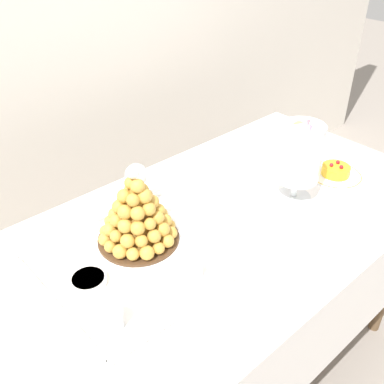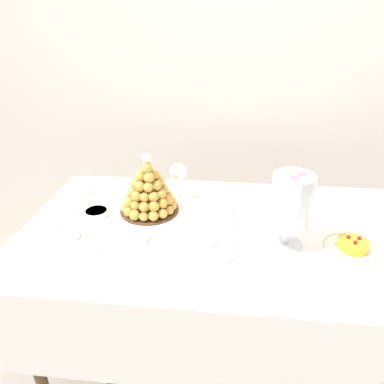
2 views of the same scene
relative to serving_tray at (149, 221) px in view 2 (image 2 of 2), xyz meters
name	(u,v)px [view 2 (image 2 of 2)]	position (x,y,z in m)	size (l,w,h in m)	color
ground_plane	(214,365)	(0.27, -0.01, -0.78)	(12.00, 12.00, 0.00)	gray
backdrop_wall	(229,63)	(0.27, 0.97, 0.47)	(4.80, 0.10, 2.50)	silver
buffet_table	(218,253)	(0.27, -0.01, -0.12)	(1.49, 0.83, 0.77)	brown
serving_tray	(149,221)	(0.00, 0.00, 0.00)	(0.64, 0.45, 0.02)	white
croquembouche	(148,190)	(-0.01, 0.08, 0.10)	(0.24, 0.24, 0.25)	#4C331E
dessert_cup_left	(73,231)	(-0.24, -0.14, 0.03)	(0.05, 0.05, 0.06)	silver
dessert_cup_mid_left	(140,236)	(0.00, -0.14, 0.02)	(0.05, 0.05, 0.05)	silver
dessert_cup_centre	(210,238)	(0.24, -0.13, 0.02)	(0.05, 0.05, 0.05)	silver
creme_brulee_ramekin	(96,212)	(-0.22, 0.02, 0.01)	(0.09, 0.09, 0.02)	white
macaron_goblet	(291,202)	(0.51, -0.09, 0.16)	(0.14, 0.14, 0.28)	white
fruit_tart_plate	(352,247)	(0.73, -0.10, 0.01)	(0.19, 0.19, 0.05)	white
wine_glass	(178,173)	(0.09, 0.21, 0.11)	(0.07, 0.07, 0.16)	silver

